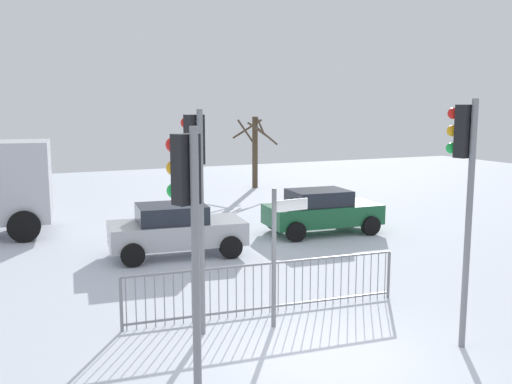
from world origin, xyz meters
name	(u,v)px	position (x,y,z in m)	size (l,w,h in m)	color
ground_plane	(323,357)	(0.00, 0.00, 0.00)	(60.00, 60.00, 0.00)	silver
traffic_light_mid_left	(464,167)	(2.43, -0.51, 3.19)	(0.36, 0.56, 4.35)	slate
traffic_light_mid_right	(195,171)	(-1.59, 1.94, 3.06)	(0.37, 0.55, 4.17)	slate
traffic_light_rear_left	(187,209)	(-2.67, -0.98, 2.92)	(0.38, 0.54, 3.98)	slate
direction_sign_post	(277,249)	(-0.12, 1.55, 1.53)	(0.79, 0.12, 2.71)	slate
pedestrian_guard_railing	(266,287)	(-0.01, 2.27, 0.55)	(5.85, 0.57, 1.07)	slate
car_silver_far	(176,229)	(-0.38, 7.52, 0.77)	(3.96, 2.26, 1.47)	#B2B5BA
car_green_near	(322,211)	(4.89, 8.26, 0.77)	(3.92, 2.18, 1.47)	#195933
bare_tree_centre	(255,148)	(7.23, 18.90, 2.08)	(1.99, 2.03, 3.70)	#473828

